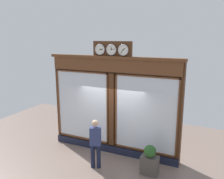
% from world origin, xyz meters
% --- Properties ---
extents(shop_facade, '(5.07, 0.42, 4.17)m').
position_xyz_m(shop_facade, '(-0.00, -0.13, 1.85)').
color(shop_facade, '#4C2B16').
rests_on(shop_facade, ground_plane).
extents(pedestrian, '(0.41, 0.33, 1.69)m').
position_xyz_m(pedestrian, '(0.06, 1.18, 0.93)').
color(pedestrian, '#191E38').
rests_on(pedestrian, ground_plane).
extents(planter_box, '(0.56, 0.36, 0.60)m').
position_xyz_m(planter_box, '(-1.68, 0.79, 0.30)').
color(planter_box, '#4C4742').
rests_on(planter_box, ground_plane).
extents(planter_shrub, '(0.39, 0.39, 0.39)m').
position_xyz_m(planter_shrub, '(-1.68, 0.79, 0.79)').
color(planter_shrub, '#285623').
rests_on(planter_shrub, planter_box).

